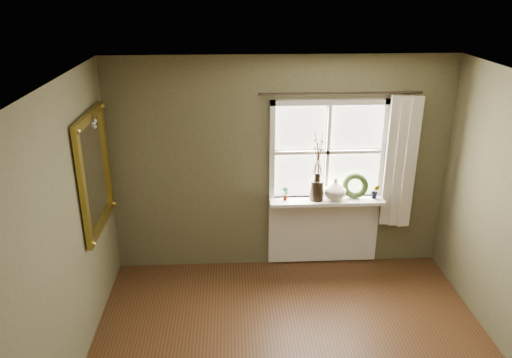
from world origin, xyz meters
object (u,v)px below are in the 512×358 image
Objects in this scene: dark_jug at (317,190)px; wreath at (355,188)px; cream_vase at (335,189)px; gilt_mirror at (95,172)px.

wreath is (0.47, 0.04, -0.00)m from dark_jug.
wreath reaches higher than cream_vase.
dark_jug is 0.47m from wreath.
cream_vase is 0.21× the size of gilt_mirror.
gilt_mirror is (-2.85, -0.60, 0.50)m from wreath.
gilt_mirror is at bearing -167.91° from cream_vase.
dark_jug is 2.50m from gilt_mirror.
dark_jug is 0.78× the size of wreath.
cream_vase is 2.71m from gilt_mirror.
wreath is at bearing 11.85° from gilt_mirror.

